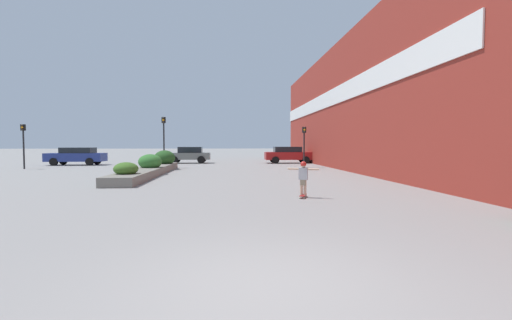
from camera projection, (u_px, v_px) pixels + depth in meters
The scene contains 11 objects.
ground_plane at pixel (268, 286), 4.23m from camera, with size 300.00×300.00×0.00m, color gray.
building_wall_right at pixel (362, 98), 20.52m from camera, with size 0.67×44.90×9.04m.
planter_box at pixel (152, 167), 20.40m from camera, with size 1.52×12.10×1.35m.
skateboard at pixel (303, 196), 11.28m from camera, with size 0.38×0.62×0.09m.
skateboarder at pixel (303, 175), 11.25m from camera, with size 0.99×0.45×1.11m.
car_leftmost at pixel (289, 154), 32.39m from camera, with size 4.58×1.92×1.55m.
car_center_left at pixel (77, 156), 29.23m from camera, with size 4.65×1.86×1.50m.
car_center_right at pixel (189, 155), 32.28m from camera, with size 3.97×1.89×1.53m.
traffic_light_left at pixel (164, 134), 25.78m from camera, with size 0.28×0.30×3.83m.
traffic_light_right at pixel (304, 139), 26.15m from camera, with size 0.28×0.30×3.11m.
traffic_light_far_left at pixel (23, 138), 24.50m from camera, with size 0.28×0.30×3.21m.
Camera 1 is at (-0.47, -4.13, 1.75)m, focal length 24.00 mm.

